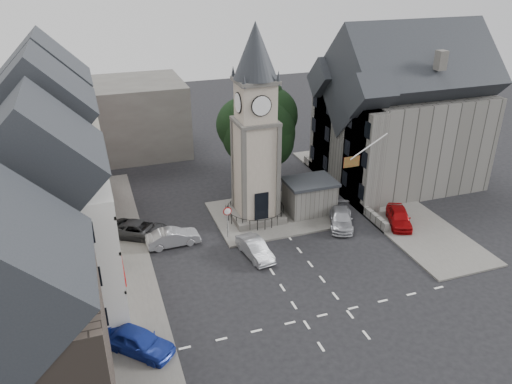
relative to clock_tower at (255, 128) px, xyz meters
name	(u,v)px	position (x,y,z in m)	size (l,w,h in m)	color
ground	(291,268)	(0.00, -7.99, -8.12)	(120.00, 120.00, 0.00)	black
pavement_west	(108,255)	(-12.50, -1.99, -8.05)	(6.00, 30.00, 0.14)	#595651
pavement_east	(377,197)	(12.00, 0.01, -8.05)	(6.00, 26.00, 0.14)	#595651
central_island	(272,215)	(1.50, 0.01, -8.04)	(10.00, 8.00, 0.16)	#595651
road_markings	(325,315)	(0.00, -13.49, -8.12)	(20.00, 8.00, 0.01)	silver
clock_tower	(255,128)	(0.00, 0.00, 0.00)	(4.86, 4.86, 16.25)	#4C4944
stone_shelter	(309,196)	(4.80, -0.49, -6.57)	(4.30, 3.30, 3.08)	#5C5A54
town_tree	(258,121)	(2.00, 5.01, -1.15)	(7.20, 7.20, 10.80)	black
warning_sign_post	(228,217)	(-3.20, -2.56, -6.09)	(0.70, 0.19, 2.85)	black
terrace_pink	(53,136)	(-15.50, 8.01, -1.54)	(8.10, 7.60, 12.80)	tan
terrace_cream	(50,171)	(-15.50, 0.01, -1.54)	(8.10, 7.60, 12.80)	beige
terrace_tudor	(48,229)	(-15.50, -7.99, -1.93)	(8.10, 7.60, 12.00)	silver
building_sw_stone	(8,351)	(-17.00, -16.99, -2.77)	(8.60, 7.60, 10.40)	#423932
backdrop_west	(93,121)	(-12.00, 20.01, -4.12)	(20.00, 10.00, 8.00)	#4C4944
east_building	(400,120)	(15.59, 3.01, -1.86)	(14.40, 11.40, 12.60)	#5C5A54
east_boundary_wall	(340,189)	(9.20, 2.01, -7.67)	(0.40, 16.00, 0.90)	#5C5A54
flagpole	(369,146)	(8.00, -3.99, -1.12)	(3.68, 0.10, 2.74)	white
car_west_blue	(138,341)	(-11.50, -12.89, -7.38)	(1.74, 4.33, 1.48)	#1C329A
car_west_silver	(173,237)	(-7.50, -2.03, -7.44)	(1.44, 4.14, 1.36)	gray
car_west_grey	(140,230)	(-9.78, 0.01, -7.44)	(2.27, 4.93, 1.37)	#28282A
car_island_silver	(255,249)	(-1.99, -5.65, -7.46)	(1.40, 4.02, 1.32)	#989BA0
car_island_east	(341,218)	(6.36, -3.49, -7.46)	(1.84, 4.53, 1.32)	#A4A5AC
car_east_red	(399,217)	(11.00, -4.99, -7.40)	(1.70, 4.23, 1.44)	#9C080B
pedestrian	(366,185)	(11.50, 1.25, -7.29)	(0.61, 0.40, 1.66)	beige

